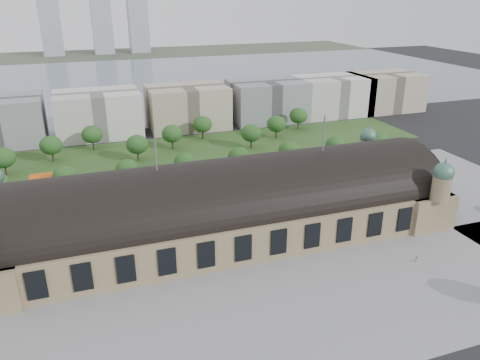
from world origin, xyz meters
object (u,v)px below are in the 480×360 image
object	(u,v)px
parked_car_1	(57,227)
parked_car_2	(33,233)
parked_car_0	(26,234)
traffic_car_4	(208,198)
bus_mid	(253,187)
petrol_station	(51,178)
pedestrian_0	(416,259)
bus_west	(180,196)
parked_car_3	(84,225)
parked_car_4	(67,228)
traffic_car_5	(243,180)
traffic_car_6	(333,173)
bus_east	(295,183)
parked_car_6	(104,223)
traffic_car_3	(136,195)
traffic_car_2	(6,222)
parked_car_5	(152,211)

from	to	relation	value
parked_car_1	parked_car_2	world-z (taller)	parked_car_2
parked_car_0	parked_car_1	world-z (taller)	parked_car_0
traffic_car_4	bus_mid	bearing A→B (deg)	101.32
petrol_station	pedestrian_0	size ratio (longest dim) A/B	8.31
traffic_car_4	bus_west	distance (m)	10.44
parked_car_3	parked_car_4	bearing A→B (deg)	-111.88
traffic_car_5	parked_car_1	distance (m)	76.20
parked_car_4	pedestrian_0	bearing A→B (deg)	24.12
traffic_car_4	traffic_car_6	world-z (taller)	traffic_car_6
traffic_car_5	bus_east	size ratio (longest dim) A/B	0.34
parked_car_3	bus_mid	size ratio (longest dim) A/B	0.38
traffic_car_4	parked_car_6	world-z (taller)	traffic_car_4
traffic_car_3	parked_car_2	world-z (taller)	traffic_car_3
parked_car_1	parked_car_6	world-z (taller)	parked_car_6
parked_car_0	parked_car_4	distance (m)	12.65
parked_car_6	pedestrian_0	world-z (taller)	pedestrian_0
traffic_car_2	traffic_car_5	xyz separation A→B (m)	(90.28, 9.92, 0.08)
traffic_car_3	parked_car_6	bearing A→B (deg)	153.20
petrol_station	parked_car_2	distance (m)	44.64
parked_car_0	parked_car_1	xyz separation A→B (m)	(9.34, 2.27, -0.01)
parked_car_2	traffic_car_2	bearing A→B (deg)	-177.24
traffic_car_5	bus_mid	size ratio (longest dim) A/B	0.41
traffic_car_2	parked_car_0	bearing A→B (deg)	35.80
traffic_car_5	bus_mid	bearing A→B (deg)	175.15
bus_east	parked_car_4	bearing A→B (deg)	90.02
parked_car_0	parked_car_2	bearing A→B (deg)	69.97
petrol_station	parked_car_5	xyz separation A→B (m)	(34.79, -40.28, -2.19)
traffic_car_4	parked_car_1	world-z (taller)	traffic_car_4
petrol_station	parked_car_0	distance (m)	44.90
parked_car_4	traffic_car_6	bearing A→B (deg)	61.71
traffic_car_3	parked_car_2	xyz separation A→B (m)	(-36.53, -20.12, -0.13)
pedestrian_0	parked_car_6	bearing A→B (deg)	159.77
traffic_car_4	bus_mid	world-z (taller)	bus_mid
parked_car_0	bus_mid	distance (m)	84.24
parked_car_2	bus_mid	distance (m)	82.34
traffic_car_4	pedestrian_0	xyz separation A→B (m)	(46.62, -62.86, 0.08)
parked_car_1	traffic_car_6	bearing A→B (deg)	67.34
parked_car_1	traffic_car_3	bearing A→B (deg)	92.08
petrol_station	parked_car_4	distance (m)	44.69
parked_car_1	bus_west	distance (m)	45.47
petrol_station	traffic_car_6	bearing A→B (deg)	-13.84
traffic_car_3	traffic_car_5	distance (m)	44.68
petrol_station	bus_mid	size ratio (longest dim) A/B	1.26
traffic_car_4	parked_car_0	size ratio (longest dim) A/B	1.14
bus_east	pedestrian_0	world-z (taller)	bus_east
traffic_car_2	parked_car_6	world-z (taller)	traffic_car_2
parked_car_4	bus_east	size ratio (longest dim) A/B	0.36
parked_car_2	parked_car_4	world-z (taller)	parked_car_4
traffic_car_2	parked_car_0	size ratio (longest dim) A/B	1.26
parked_car_3	bus_east	size ratio (longest dim) A/B	0.31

